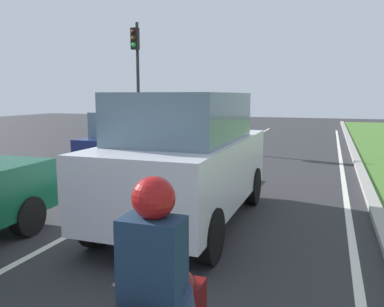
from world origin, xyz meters
name	(u,v)px	position (x,y,z in m)	size (l,w,h in m)	color
ground_plane	(212,172)	(0.00, 14.00, 0.00)	(60.00, 60.00, 0.00)	#2D2D30
lane_line_center	(190,171)	(-0.70, 14.00, 0.00)	(0.12, 32.00, 0.01)	silver
lane_line_right_edge	(344,181)	(3.60, 14.00, 0.00)	(0.12, 32.00, 0.01)	silver
curb_right	(364,180)	(4.10, 14.00, 0.06)	(0.24, 48.00, 0.12)	#9E9B93
car_suv_ahead	(187,158)	(0.87, 9.46, 1.17)	(1.97, 4.50, 2.28)	silver
car_hatchback_far	(133,142)	(-2.24, 13.32, 0.88)	(1.81, 3.74, 1.78)	navy
rider_person	(155,260)	(2.17, 5.34, 1.19)	(0.50, 0.40, 1.16)	#192D47
traffic_light_overhead_left	(137,64)	(-4.92, 18.84, 3.61)	(0.32, 0.50, 5.37)	#2D2D2D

